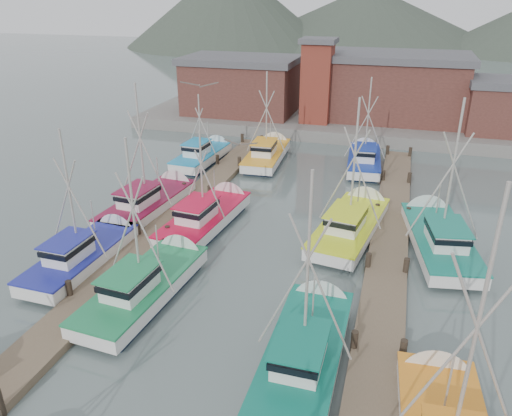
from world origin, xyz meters
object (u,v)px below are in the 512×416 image
(lookout_tower, at_px, (317,80))
(boat_8, at_px, (209,215))
(boat_12, at_px, (268,154))
(boat_4, at_px, (150,283))

(lookout_tower, bearing_deg, boat_8, -95.98)
(boat_8, height_order, boat_12, boat_12)
(boat_8, bearing_deg, boat_12, 94.46)
(boat_4, relative_size, boat_12, 1.03)
(boat_8, xyz_separation_m, boat_12, (0.25, 13.99, 0.00))
(boat_4, xyz_separation_m, boat_8, (-0.12, 8.52, -0.01))
(lookout_tower, relative_size, boat_8, 0.90)
(lookout_tower, distance_m, boat_4, 33.75)
(boat_12, bearing_deg, boat_4, -93.25)
(lookout_tower, relative_size, boat_12, 0.93)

